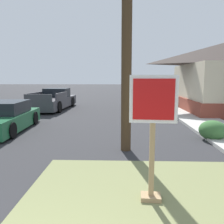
{
  "coord_description": "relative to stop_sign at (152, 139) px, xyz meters",
  "views": [
    {
      "loc": [
        1.27,
        -1.4,
        2.27
      ],
      "look_at": [
        1.05,
        5.04,
        1.31
      ],
      "focal_mm": 36.93,
      "sensor_mm": 36.0,
      "label": 1
    }
  ],
  "objects": [
    {
      "name": "parked_sedan_green",
      "position": [
        -5.54,
        5.73,
        -0.67
      ],
      "size": [
        2.05,
        4.44,
        1.25
      ],
      "color": "#1E6038",
      "rests_on": "ground"
    },
    {
      "name": "manhole_cover",
      "position": [
        -1.16,
        0.58,
        -1.2
      ],
      "size": [
        0.7,
        0.7,
        0.02
      ],
      "primitive_type": "cylinder",
      "color": "black",
      "rests_on": "ground"
    },
    {
      "name": "stop_sign",
      "position": [
        0.0,
        0.0,
        0.0
      ],
      "size": [
        0.81,
        0.31,
        2.23
      ],
      "color": "#A3845B",
      "rests_on": "grass_corner_patch"
    },
    {
      "name": "pickup_truck_charcoal",
      "position": [
        -5.38,
        12.68,
        -0.59
      ],
      "size": [
        2.29,
        5.69,
        1.48
      ],
      "color": "#38383D",
      "rests_on": "ground"
    },
    {
      "name": "shrub_by_curb",
      "position": [
        2.84,
        4.45,
        -0.85
      ],
      "size": [
        0.99,
        0.99,
        0.73
      ],
      "primitive_type": "ellipsoid",
      "color": "#396833",
      "rests_on": "ground"
    }
  ]
}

